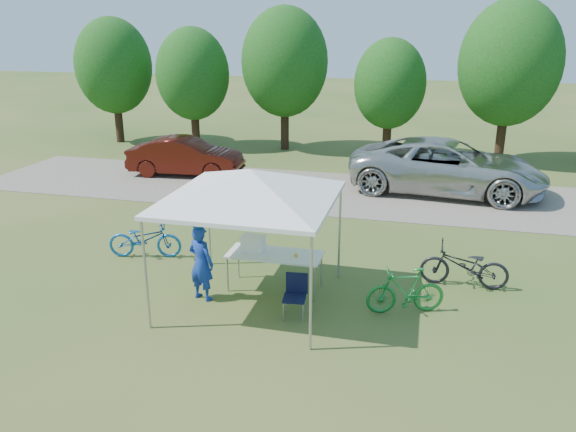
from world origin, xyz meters
name	(u,v)px	position (x,y,z in m)	size (l,w,h in m)	color
ground	(253,300)	(0.00, 0.00, 0.00)	(100.00, 100.00, 0.00)	#2D5119
gravel_strip	(325,192)	(0.00, 8.00, 0.01)	(24.00, 5.00, 0.02)	gray
canopy	(250,173)	(0.00, 0.00, 2.65)	(4.53, 4.53, 3.00)	#A5A5AA
treeline	(347,69)	(-0.29, 14.05, 3.53)	(24.89, 4.28, 6.30)	#382314
folding_table	(275,255)	(0.30, 0.62, 0.76)	(1.95, 0.81, 0.80)	white
folding_chair	(296,292)	(0.97, -0.36, 0.48)	(0.47, 0.48, 0.82)	black
cooler	(253,244)	(-0.17, 0.62, 0.98)	(0.48, 0.33, 0.35)	white
ice_cream_cup	(296,255)	(0.76, 0.57, 0.83)	(0.08, 0.08, 0.06)	gold
cyclist	(201,263)	(-1.01, -0.17, 0.78)	(0.57, 0.37, 1.57)	#122F96
bike_blue	(145,239)	(-3.16, 1.53, 0.45)	(0.60, 1.73, 0.91)	#12549D
bike_green	(405,291)	(2.99, 0.24, 0.46)	(0.43, 1.53, 0.92)	#1B7D31
bike_dark	(464,266)	(4.14, 1.69, 0.48)	(0.63, 1.81, 0.95)	black
minivan	(447,166)	(3.88, 8.91, 0.89)	(2.88, 6.25, 1.74)	beige
sedan	(186,156)	(-5.38, 8.94, 0.71)	(1.45, 4.17, 1.37)	#43110B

